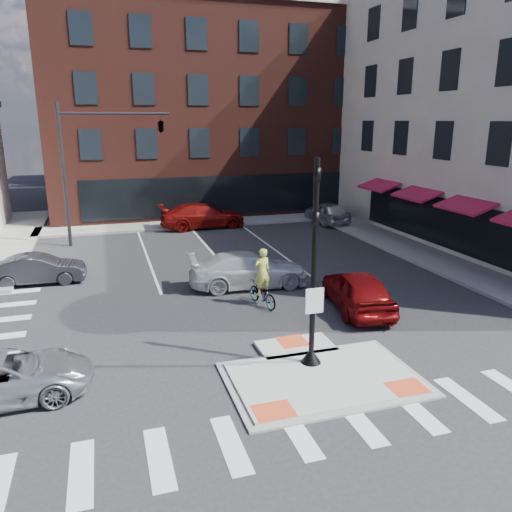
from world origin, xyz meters
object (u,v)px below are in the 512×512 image
object	(u,v)px
white_pickup	(248,270)
bg_car_red	(203,216)
red_sedan	(357,290)
bg_car_silver	(327,212)
cyclist	(262,286)
bg_car_dark	(38,269)
silver_suv	(1,377)

from	to	relation	value
white_pickup	bg_car_red	distance (m)	12.71
red_sedan	bg_car_silver	distance (m)	16.68
red_sedan	cyclist	bearing A→B (deg)	-14.97
red_sedan	bg_car_silver	xyz separation A→B (m)	(6.00, 15.57, -0.01)
bg_car_silver	bg_car_dark	bearing A→B (deg)	23.07
red_sedan	bg_car_red	xyz separation A→B (m)	(-2.68, 16.59, 0.05)
cyclist	red_sedan	bearing A→B (deg)	142.27
white_pickup	bg_car_silver	xyz separation A→B (m)	(9.20, 11.67, 0.01)
bg_car_dark	bg_car_red	world-z (taller)	bg_car_red
red_sedan	white_pickup	bearing A→B (deg)	-41.50
white_pickup	bg_car_silver	distance (m)	14.86
bg_car_dark	white_pickup	bearing A→B (deg)	-107.09
bg_car_silver	cyclist	distance (m)	16.89
bg_car_red	cyclist	size ratio (longest dim) A/B	2.44
bg_car_silver	white_pickup	bearing A→B (deg)	49.53
bg_car_red	cyclist	world-z (taller)	cyclist
silver_suv	white_pickup	bearing A→B (deg)	-53.82
bg_car_dark	silver_suv	bearing A→B (deg)	-176.86
silver_suv	bg_car_dark	xyz separation A→B (m)	(-0.08, 10.07, 0.02)
white_pickup	bg_car_dark	size ratio (longest dim) A/B	1.30
white_pickup	bg_car_dark	world-z (taller)	white_pickup
red_sedan	cyclist	xyz separation A→B (m)	(-3.34, 1.49, 0.01)
bg_car_dark	cyclist	world-z (taller)	cyclist
red_sedan	bg_car_red	world-z (taller)	bg_car_red
silver_suv	cyclist	distance (m)	9.69
white_pickup	cyclist	distance (m)	2.40
bg_car_silver	cyclist	world-z (taller)	cyclist
bg_car_red	red_sedan	bearing A→B (deg)	-173.04
red_sedan	white_pickup	size ratio (longest dim) A/B	0.87
red_sedan	silver_suv	bearing A→B (deg)	23.30
silver_suv	red_sedan	size ratio (longest dim) A/B	1.02
silver_suv	cyclist	xyz separation A→B (m)	(8.58, 4.51, 0.14)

